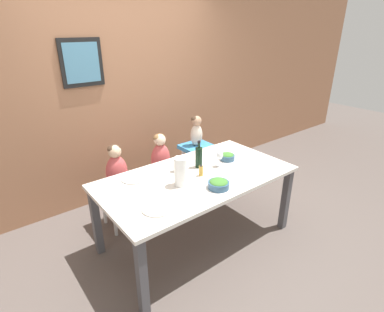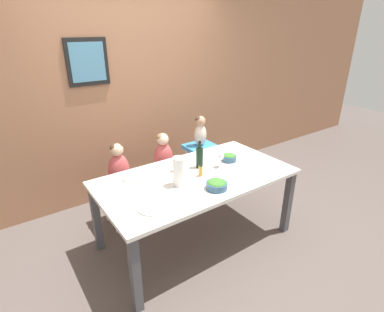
{
  "view_description": "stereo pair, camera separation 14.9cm",
  "coord_description": "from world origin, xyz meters",
  "px_view_note": "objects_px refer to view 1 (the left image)",
  "views": [
    {
      "loc": [
        -1.63,
        -2.0,
        2.08
      ],
      "look_at": [
        0.0,
        0.08,
        0.93
      ],
      "focal_mm": 28.0,
      "sensor_mm": 36.0,
      "label": 1
    },
    {
      "loc": [
        -1.52,
        -2.09,
        2.08
      ],
      "look_at": [
        0.0,
        0.08,
        0.93
      ],
      "focal_mm": 28.0,
      "sensor_mm": 36.0,
      "label": 2
    }
  ],
  "objects_px": {
    "chair_far_center": "(162,180)",
    "wine_glass_far": "(177,160)",
    "chair_far_left": "(119,194)",
    "dinner_plate_front_left": "(157,208)",
    "chair_right_highchair": "(196,156)",
    "paper_towel_roll": "(181,172)",
    "person_child_left": "(116,168)",
    "person_child_center": "(160,155)",
    "wine_glass_near": "(220,156)",
    "person_baby_right": "(196,130)",
    "wine_bottle": "(199,157)",
    "salad_bowl_small": "(227,157)",
    "dinner_plate_back_left": "(134,178)",
    "salad_bowl_large": "(218,184)"
  },
  "relations": [
    {
      "from": "chair_right_highchair",
      "to": "person_child_left",
      "type": "bearing_deg",
      "value": 179.96
    },
    {
      "from": "salad_bowl_small",
      "to": "dinner_plate_back_left",
      "type": "relative_size",
      "value": 0.64
    },
    {
      "from": "person_baby_right",
      "to": "wine_bottle",
      "type": "xyz_separation_m",
      "value": [
        -0.44,
        -0.59,
        -0.04
      ]
    },
    {
      "from": "wine_glass_near",
      "to": "wine_glass_far",
      "type": "relative_size",
      "value": 1.0
    },
    {
      "from": "person_child_left",
      "to": "chair_far_left",
      "type": "bearing_deg",
      "value": -90.0
    },
    {
      "from": "dinner_plate_front_left",
      "to": "chair_far_left",
      "type": "bearing_deg",
      "value": 83.82
    },
    {
      "from": "paper_towel_roll",
      "to": "dinner_plate_front_left",
      "type": "distance_m",
      "value": 0.45
    },
    {
      "from": "person_baby_right",
      "to": "dinner_plate_front_left",
      "type": "relative_size",
      "value": 1.52
    },
    {
      "from": "paper_towel_roll",
      "to": "wine_bottle",
      "type": "bearing_deg",
      "value": 27.38
    },
    {
      "from": "salad_bowl_small",
      "to": "dinner_plate_back_left",
      "type": "xyz_separation_m",
      "value": [
        -1.0,
        0.24,
        -0.03
      ]
    },
    {
      "from": "salad_bowl_small",
      "to": "chair_right_highchair",
      "type": "bearing_deg",
      "value": 82.26
    },
    {
      "from": "person_child_left",
      "to": "wine_bottle",
      "type": "height_order",
      "value": "wine_bottle"
    },
    {
      "from": "person_child_left",
      "to": "salad_bowl_small",
      "type": "distance_m",
      "value": 1.19
    },
    {
      "from": "wine_glass_far",
      "to": "dinner_plate_front_left",
      "type": "height_order",
      "value": "wine_glass_far"
    },
    {
      "from": "chair_far_center",
      "to": "wine_glass_far",
      "type": "height_order",
      "value": "wine_glass_far"
    },
    {
      "from": "chair_right_highchair",
      "to": "person_child_center",
      "type": "height_order",
      "value": "person_child_center"
    },
    {
      "from": "person_child_center",
      "to": "person_child_left",
      "type": "bearing_deg",
      "value": 180.0
    },
    {
      "from": "person_child_left",
      "to": "wine_glass_far",
      "type": "bearing_deg",
      "value": -51.95
    },
    {
      "from": "chair_right_highchair",
      "to": "salad_bowl_small",
      "type": "distance_m",
      "value": 0.69
    },
    {
      "from": "salad_bowl_small",
      "to": "dinner_plate_front_left",
      "type": "bearing_deg",
      "value": -163.0
    },
    {
      "from": "chair_right_highchair",
      "to": "paper_towel_roll",
      "type": "distance_m",
      "value": 1.17
    },
    {
      "from": "chair_far_left",
      "to": "dinner_plate_back_left",
      "type": "height_order",
      "value": "dinner_plate_back_left"
    },
    {
      "from": "chair_far_left",
      "to": "dinner_plate_front_left",
      "type": "xyz_separation_m",
      "value": [
        -0.11,
        -0.97,
        0.37
      ]
    },
    {
      "from": "chair_right_highchair",
      "to": "salad_bowl_small",
      "type": "bearing_deg",
      "value": -97.74
    },
    {
      "from": "chair_right_highchair",
      "to": "paper_towel_roll",
      "type": "height_order",
      "value": "paper_towel_roll"
    },
    {
      "from": "person_child_center",
      "to": "person_baby_right",
      "type": "relative_size",
      "value": 1.34
    },
    {
      "from": "wine_bottle",
      "to": "dinner_plate_back_left",
      "type": "xyz_separation_m",
      "value": [
        -0.64,
        0.18,
        -0.11
      ]
    },
    {
      "from": "dinner_plate_front_left",
      "to": "salad_bowl_large",
      "type": "bearing_deg",
      "value": -4.9
    },
    {
      "from": "salad_bowl_large",
      "to": "dinner_plate_back_left",
      "type": "bearing_deg",
      "value": 129.04
    },
    {
      "from": "chair_far_left",
      "to": "dinner_plate_front_left",
      "type": "bearing_deg",
      "value": -96.18
    },
    {
      "from": "chair_far_left",
      "to": "person_child_left",
      "type": "height_order",
      "value": "person_child_left"
    },
    {
      "from": "wine_glass_near",
      "to": "salad_bowl_large",
      "type": "height_order",
      "value": "wine_glass_near"
    },
    {
      "from": "salad_bowl_small",
      "to": "salad_bowl_large",
      "type": "bearing_deg",
      "value": -141.71
    },
    {
      "from": "chair_right_highchair",
      "to": "chair_far_left",
      "type": "bearing_deg",
      "value": -180.0
    },
    {
      "from": "chair_far_left",
      "to": "wine_glass_near",
      "type": "height_order",
      "value": "wine_glass_near"
    },
    {
      "from": "dinner_plate_back_left",
      "to": "salad_bowl_large",
      "type": "bearing_deg",
      "value": -50.96
    },
    {
      "from": "wine_glass_near",
      "to": "person_child_center",
      "type": "bearing_deg",
      "value": 111.07
    },
    {
      "from": "chair_right_highchair",
      "to": "wine_bottle",
      "type": "height_order",
      "value": "wine_bottle"
    },
    {
      "from": "chair_far_center",
      "to": "salad_bowl_small",
      "type": "xyz_separation_m",
      "value": [
        0.45,
        -0.64,
        0.4
      ]
    },
    {
      "from": "paper_towel_roll",
      "to": "wine_glass_far",
      "type": "bearing_deg",
      "value": 60.59
    },
    {
      "from": "person_child_center",
      "to": "paper_towel_roll",
      "type": "bearing_deg",
      "value": -109.62
    },
    {
      "from": "wine_glass_near",
      "to": "dinner_plate_front_left",
      "type": "height_order",
      "value": "wine_glass_near"
    },
    {
      "from": "chair_far_left",
      "to": "dinner_plate_front_left",
      "type": "height_order",
      "value": "dinner_plate_front_left"
    },
    {
      "from": "person_baby_right",
      "to": "wine_glass_far",
      "type": "bearing_deg",
      "value": -141.8
    },
    {
      "from": "person_baby_right",
      "to": "wine_bottle",
      "type": "relative_size",
      "value": 1.33
    },
    {
      "from": "person_child_left",
      "to": "person_child_center",
      "type": "height_order",
      "value": "same"
    },
    {
      "from": "chair_far_center",
      "to": "salad_bowl_small",
      "type": "bearing_deg",
      "value": -54.97
    },
    {
      "from": "person_child_left",
      "to": "salad_bowl_large",
      "type": "height_order",
      "value": "person_child_left"
    },
    {
      "from": "dinner_plate_back_left",
      "to": "salad_bowl_small",
      "type": "bearing_deg",
      "value": -13.26
    },
    {
      "from": "person_child_center",
      "to": "salad_bowl_large",
      "type": "xyz_separation_m",
      "value": [
        -0.05,
        -1.03,
        0.08
      ]
    }
  ]
}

